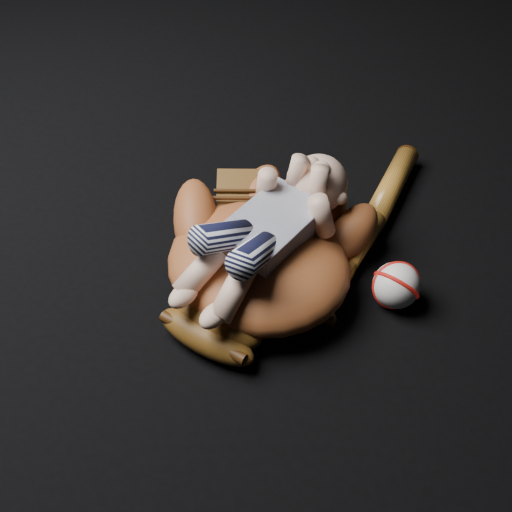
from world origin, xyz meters
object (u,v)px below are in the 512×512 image
newborn_baby (260,231)px  baseball_bat (370,229)px  baseball (396,285)px  baseball_glove (259,258)px

newborn_baby → baseball_bat: (0.11, 0.21, -0.11)m
newborn_baby → baseball: newborn_baby is taller
baseball_bat → baseball: size_ratio=6.14×
baseball_glove → baseball_bat: 0.24m
baseball_glove → baseball: baseball_glove is taller
newborn_baby → baseball_bat: 0.26m
baseball → newborn_baby: bearing=-157.0°
baseball_glove → baseball_bat: bearing=62.6°
baseball_glove → newborn_baby: newborn_baby is taller
baseball_glove → baseball: (0.21, 0.10, -0.03)m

